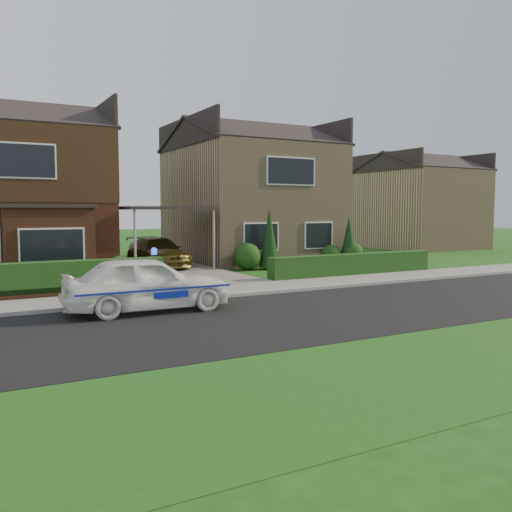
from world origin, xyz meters
TOP-DOWN VIEW (x-y plane):
  - ground at (0.00, 0.00)m, footprint 120.00×120.00m
  - road at (0.00, 0.00)m, footprint 60.00×6.00m
  - kerb at (0.00, 3.05)m, footprint 60.00×0.16m
  - sidewalk at (0.00, 4.10)m, footprint 60.00×2.00m
  - grass_verge at (0.00, -5.00)m, footprint 60.00×4.00m
  - driveway at (0.00, 11.00)m, footprint 3.80×12.00m
  - house_left at (-5.78, 13.90)m, footprint 7.50×9.53m
  - house_right at (5.80, 13.99)m, footprint 7.50×8.06m
  - carport_link at (0.00, 10.95)m, footprint 3.80×3.00m
  - dwarf_wall at (-5.80, 5.30)m, footprint 7.70×0.25m
  - hedge_left at (-5.80, 5.45)m, footprint 7.50×0.55m
  - hedge_right at (5.80, 5.35)m, footprint 7.50×0.55m
  - shrub_left_mid at (-4.00, 9.30)m, footprint 1.32×1.32m
  - shrub_left_near at (-2.40, 9.60)m, footprint 0.84×0.84m
  - shrub_right_near at (3.20, 9.40)m, footprint 1.20×1.20m
  - shrub_right_mid at (7.80, 9.50)m, footprint 0.96×0.96m
  - shrub_right_far at (8.80, 9.20)m, footprint 1.08×1.08m
  - conifer_a at (4.20, 9.20)m, footprint 0.90×0.90m
  - conifer_b at (8.60, 9.20)m, footprint 0.90×0.90m
  - neighbour_right at (20.00, 16.00)m, footprint 6.50×7.00m
  - police_car at (-3.56, 2.07)m, footprint 3.90×4.31m
  - driveway_car at (-0.16, 11.50)m, footprint 1.92×4.45m
  - potted_plant_a at (-3.52, 6.00)m, footprint 0.38×0.28m
  - potted_plant_b at (-4.12, 7.87)m, footprint 0.59×0.56m
  - potted_plant_c at (-6.58, 6.94)m, footprint 0.49×0.49m

SIDE VIEW (x-z plane):
  - ground at x=0.00m, z-range 0.00..0.00m
  - road at x=0.00m, z-range -0.01..0.01m
  - grass_verge at x=0.00m, z-range -0.01..0.01m
  - hedge_left at x=-5.80m, z-range -0.45..0.45m
  - hedge_right at x=5.80m, z-range -0.40..0.40m
  - sidewalk at x=0.00m, z-range 0.00..0.10m
  - kerb at x=0.00m, z-range 0.00..0.12m
  - driveway at x=0.00m, z-range 0.00..0.12m
  - dwarf_wall at x=-5.80m, z-range 0.00..0.36m
  - potted_plant_a at x=-3.52m, z-range 0.00..0.69m
  - potted_plant_c at x=-6.58m, z-range 0.00..0.74m
  - shrub_left_near at x=-2.40m, z-range 0.00..0.84m
  - potted_plant_b at x=-4.12m, z-range 0.00..0.84m
  - shrub_right_mid at x=7.80m, z-range 0.00..0.96m
  - shrub_right_far at x=8.80m, z-range 0.00..1.08m
  - shrub_right_near at x=3.20m, z-range 0.00..1.20m
  - shrub_left_mid at x=-4.00m, z-range 0.00..1.32m
  - police_car at x=-3.56m, z-range -0.08..1.53m
  - driveway_car at x=-0.16m, z-range 0.12..1.40m
  - conifer_b at x=8.60m, z-range 0.00..2.20m
  - conifer_a at x=4.20m, z-range 0.00..2.60m
  - neighbour_right at x=20.00m, z-range 0.00..5.20m
  - carport_link at x=0.00m, z-range 1.27..4.04m
  - house_right at x=5.80m, z-range 0.04..7.29m
  - house_left at x=-5.78m, z-range 0.19..7.44m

